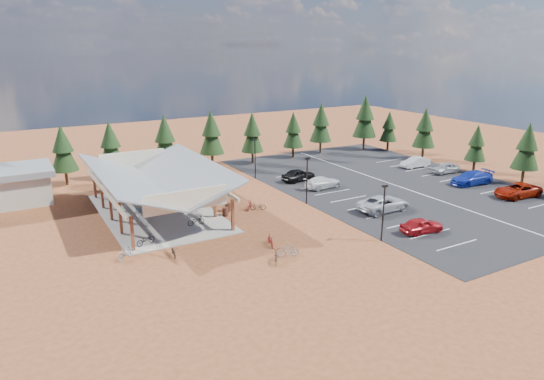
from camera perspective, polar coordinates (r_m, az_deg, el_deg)
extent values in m
plane|color=brown|center=(48.83, 0.45, -3.18)|extent=(140.00, 140.00, 0.00)
cube|color=black|center=(61.83, 14.05, 0.63)|extent=(27.00, 44.00, 0.04)
cube|color=gray|center=(51.28, -13.28, -2.60)|extent=(10.60, 18.60, 0.10)
cube|color=maroon|center=(42.04, -16.13, -4.90)|extent=(0.25, 0.25, 3.00)
cube|color=maroon|center=(45.90, -17.40, -3.17)|extent=(0.25, 0.25, 3.00)
cube|color=maroon|center=(49.82, -18.46, -1.72)|extent=(0.25, 0.25, 3.00)
cube|color=maroon|center=(53.78, -19.37, -0.47)|extent=(0.25, 0.25, 3.00)
cube|color=maroon|center=(57.78, -20.16, 0.60)|extent=(0.25, 0.25, 3.00)
cube|color=maroon|center=(44.78, -4.65, -2.93)|extent=(0.25, 0.25, 3.00)
cube|color=maroon|center=(48.43, -6.76, -1.47)|extent=(0.25, 0.25, 3.00)
cube|color=maroon|center=(52.16, -8.56, -0.21)|extent=(0.25, 0.25, 3.00)
cube|color=maroon|center=(55.96, -10.12, 0.88)|extent=(0.25, 0.25, 3.00)
cube|color=maroon|center=(59.81, -11.49, 1.83)|extent=(0.25, 0.25, 3.00)
cube|color=beige|center=(49.33, -19.07, -0.13)|extent=(0.22, 18.00, 0.35)
cube|color=beige|center=(51.89, -8.22, 1.44)|extent=(0.22, 18.00, 0.35)
cube|color=slate|center=(49.47, -16.80, 1.21)|extent=(5.85, 19.40, 2.13)
cube|color=slate|center=(50.97, -10.46, 2.10)|extent=(5.85, 19.40, 2.13)
cube|color=beige|center=(41.90, -10.08, -1.21)|extent=(7.50, 0.15, 1.80)
cube|color=beige|center=(58.65, -16.07, 3.53)|extent=(7.50, 0.15, 1.80)
cylinder|color=black|center=(43.20, 12.94, -2.79)|extent=(0.14, 0.14, 5.00)
cube|color=black|center=(42.44, 13.16, 0.45)|extent=(0.50, 0.25, 0.18)
cylinder|color=black|center=(52.20, 4.12, 0.98)|extent=(0.14, 0.14, 5.00)
cube|color=black|center=(51.57, 4.18, 3.71)|extent=(0.50, 0.25, 0.18)
cylinder|color=black|center=(62.22, -2.00, 3.59)|extent=(0.14, 0.14, 5.00)
cube|color=black|center=(61.69, -2.02, 5.90)|extent=(0.50, 0.25, 0.18)
cylinder|color=#3E2116|center=(49.14, -5.51, -2.57)|extent=(0.60, 0.60, 0.90)
cylinder|color=#3E2116|center=(50.56, -5.21, -2.01)|extent=(0.60, 0.60, 0.90)
cylinder|color=#382314|center=(64.92, -23.02, 1.36)|extent=(0.36, 0.36, 1.83)
cone|color=black|center=(64.24, -23.34, 4.03)|extent=(3.22, 3.22, 4.38)
cone|color=black|center=(63.90, -23.52, 5.62)|extent=(2.48, 2.48, 3.29)
cylinder|color=#382314|center=(65.44, -18.18, 1.99)|extent=(0.36, 0.36, 1.84)
cone|color=black|center=(64.76, -18.43, 4.67)|extent=(3.25, 3.25, 4.43)
cone|color=black|center=(64.43, -18.58, 6.27)|extent=(2.51, 2.51, 3.32)
cylinder|color=#382314|center=(65.68, -12.26, 2.55)|extent=(0.36, 0.36, 1.97)
cone|color=black|center=(64.97, -12.44, 5.41)|extent=(3.46, 3.46, 4.72)
cone|color=black|center=(64.62, -12.55, 7.12)|extent=(2.68, 2.68, 3.54)
cylinder|color=#382314|center=(69.17, -7.04, 3.52)|extent=(0.36, 0.36, 1.96)
cone|color=black|center=(68.50, -7.14, 6.23)|extent=(3.45, 3.45, 4.70)
cone|color=black|center=(68.17, -7.20, 7.85)|extent=(2.66, 2.66, 3.53)
cylinder|color=#382314|center=(70.63, -2.31, 3.85)|extent=(0.36, 0.36, 1.82)
cone|color=black|center=(70.01, -2.34, 6.32)|extent=(3.20, 3.20, 4.37)
cone|color=black|center=(69.70, -2.35, 7.79)|extent=(2.48, 2.48, 3.28)
cylinder|color=#382314|center=(74.41, 2.49, 4.47)|extent=(0.36, 0.36, 1.72)
cone|color=black|center=(73.85, 2.51, 6.69)|extent=(3.03, 3.03, 4.13)
cone|color=black|center=(73.57, 2.53, 8.01)|extent=(2.34, 2.34, 3.10)
cylinder|color=#382314|center=(77.93, 5.70, 5.05)|extent=(0.36, 0.36, 1.96)
cone|color=black|center=(77.33, 5.77, 7.47)|extent=(3.45, 3.45, 4.70)
cone|color=black|center=(77.05, 5.81, 8.90)|extent=(2.66, 2.66, 3.52)
cylinder|color=#382314|center=(81.65, 10.73, 5.45)|extent=(0.36, 0.36, 2.18)
cone|color=black|center=(81.03, 10.87, 8.02)|extent=(3.84, 3.84, 5.23)
cone|color=black|center=(80.74, 10.95, 9.55)|extent=(2.96, 2.96, 3.92)
cylinder|color=#382314|center=(68.21, 27.40, 1.51)|extent=(0.36, 0.36, 1.86)
cone|color=black|center=(67.55, 27.76, 4.09)|extent=(3.27, 3.27, 4.46)
cone|color=black|center=(67.23, 27.97, 5.63)|extent=(2.53, 2.53, 3.34)
cylinder|color=#382314|center=(71.72, 22.65, 2.65)|extent=(0.36, 0.36, 1.57)
cone|color=black|center=(71.17, 22.89, 4.74)|extent=(2.77, 2.77, 3.78)
cone|color=black|center=(70.90, 23.03, 5.98)|extent=(2.14, 2.14, 2.83)
cylinder|color=#382314|center=(76.97, 17.29, 4.20)|extent=(0.36, 0.36, 1.89)
cone|color=black|center=(76.38, 17.50, 6.56)|extent=(3.33, 3.33, 4.54)
cone|color=black|center=(76.10, 17.62, 7.96)|extent=(2.57, 2.57, 3.40)
cylinder|color=#382314|center=(81.98, 13.45, 5.12)|extent=(0.36, 0.36, 1.58)
cone|color=black|center=(81.50, 13.58, 6.96)|extent=(2.77, 2.77, 3.78)
cone|color=black|center=(81.26, 13.65, 8.05)|extent=(2.14, 2.14, 2.84)
imported|color=black|center=(43.21, -14.66, -5.67)|extent=(1.86, 1.13, 0.92)
imported|color=#9DA2A6|center=(48.67, -15.81, -3.10)|extent=(1.86, 0.74, 1.09)
imported|color=navy|center=(51.43, -14.86, -2.10)|extent=(1.70, 0.90, 0.85)
imported|color=maroon|center=(57.22, -17.94, -0.32)|extent=(1.89, 0.71, 1.11)
imported|color=black|center=(46.80, -8.94, -3.59)|extent=(1.68, 0.63, 0.87)
imported|color=gray|center=(48.10, -9.27, -2.92)|extent=(1.83, 1.00, 1.06)
imported|color=navy|center=(52.67, -10.87, -1.31)|extent=(1.94, 0.89, 0.98)
imported|color=maroon|center=(55.73, -11.39, -0.34)|extent=(1.68, 0.65, 0.98)
imported|color=black|center=(40.74, -11.51, -7.10)|extent=(0.72, 1.57, 0.80)
imported|color=gray|center=(41.10, -16.87, -7.04)|extent=(1.84, 1.49, 1.12)
imported|color=maroon|center=(41.86, -0.20, -5.92)|extent=(0.87, 1.73, 1.00)
imported|color=black|center=(38.80, 0.45, -7.83)|extent=(1.51, 1.96, 0.99)
imported|color=gray|center=(39.75, 1.96, -7.15)|extent=(1.86, 0.97, 1.07)
imported|color=navy|center=(53.41, -6.60, -1.07)|extent=(0.83, 1.61, 0.81)
imported|color=maroon|center=(50.89, -2.63, -1.76)|extent=(1.42, 1.59, 1.00)
imported|color=black|center=(50.70, -1.64, -1.91)|extent=(1.73, 1.11, 0.86)
imported|color=#A01217|center=(46.59, 17.20, -3.99)|extent=(4.29, 2.18, 1.40)
imported|color=#ACAFB5|center=(51.55, 12.99, -1.55)|extent=(5.84, 2.82, 1.60)
imported|color=silver|center=(58.62, 6.04, 0.90)|extent=(4.88, 2.18, 1.39)
imported|color=black|center=(61.46, 3.13, 1.79)|extent=(4.74, 2.35, 1.55)
imported|color=maroon|center=(61.48, 26.93, -0.03)|extent=(5.85, 3.13, 1.56)
imported|color=#142898|center=(64.69, 22.45, 1.32)|extent=(5.82, 2.77, 1.64)
imported|color=#94969B|center=(69.13, 19.70, 2.46)|extent=(4.34, 1.97, 1.45)
imported|color=silver|center=(71.18, 16.51, 3.15)|extent=(4.44, 1.68, 1.45)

